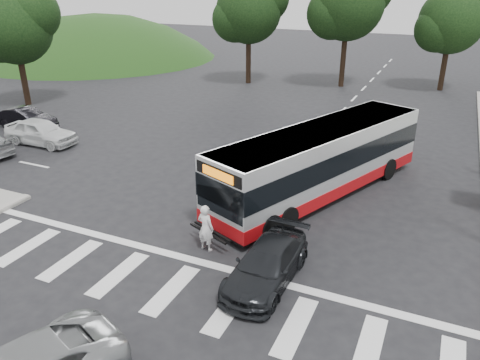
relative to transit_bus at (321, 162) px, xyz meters
The scene contains 12 objects.
ground 4.51m from the transit_bus, 121.94° to the right, with size 140.00×140.00×0.00m, color black.
hillside_nw 43.26m from the transit_bus, 142.38° to the left, with size 44.00×44.00×10.00m, color #163C13.
crosswalk_ladder 9.02m from the transit_bus, 104.64° to the right, with size 18.00×2.60×0.01m, color silver.
tree_north_a 23.48m from the transit_bus, 100.51° to the left, with size 6.60×6.15×10.17m.
tree_north_b 25.10m from the transit_bus, 81.11° to the left, with size 5.72×5.33×8.43m.
tree_north_c 24.28m from the transit_bus, 120.75° to the left, with size 6.16×5.74×9.30m.
tree_west_a 25.37m from the transit_bus, 165.06° to the left, with size 5.72×5.33×8.43m.
transit_bus is the anchor object (origin of this frame).
pedestrian 6.58m from the transit_bus, 111.16° to the right, with size 0.63×0.41×1.73m, color white.
dark_sedan 7.04m from the transit_bus, 87.94° to the right, with size 1.71×4.21×1.22m, color black.
west_car_white 16.31m from the transit_bus, behind, with size 1.74×4.33×1.47m, color silver.
west_car_black 19.58m from the transit_bus, behind, with size 1.39×4.00×1.32m, color black.
Camera 1 is at (6.81, -14.91, 8.86)m, focal length 35.00 mm.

